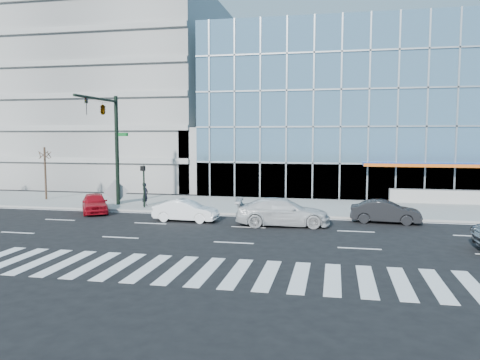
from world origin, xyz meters
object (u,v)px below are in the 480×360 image
Objects in this scene: tilted_panel at (116,192)px; white_suv at (283,212)px; dark_sedan at (385,212)px; street_tree_near at (45,154)px; white_sedan at (186,211)px; traffic_signal at (107,123)px; pedestrian at (145,194)px; red_sedan at (95,203)px; ped_signal_post at (144,180)px.

white_suv is at bearing -38.72° from tilted_panel.
dark_sedan is at bearing -78.28° from white_suv.
white_sedan is at bearing -24.60° from street_tree_near.
tilted_panel is (6.71, -1.25, -2.71)m from street_tree_near.
pedestrian is (2.25, 1.20, -5.18)m from traffic_signal.
white_sedan is 3.04× the size of tilted_panel.
red_sedan reaches higher than dark_sedan.
pedestrian is 1.29× the size of tilted_panel.
white_suv is (12.85, -3.61, -5.37)m from traffic_signal.
red_sedan is (6.76, -4.54, -3.10)m from street_tree_near.
ped_signal_post is at bearing 4.58° from red_sedan.
ped_signal_post is 0.76× the size of white_sedan.
traffic_signal is at bearing 89.48° from dark_sedan.
traffic_signal reaches higher than pedestrian.
traffic_signal is at bearing 67.25° from white_suv.
pedestrian is at bearing 84.79° from dark_sedan.
street_tree_near reaches higher than white_suv.
traffic_signal is 5.72m from red_sedan.
traffic_signal is 9.43m from white_sedan.
white_suv is 1.38× the size of red_sedan.
pedestrian is at bearing 47.46° from white_sedan.
ped_signal_post is at bearing 61.90° from white_suv.
red_sedan is 3.31m from tilted_panel.
white_suv is at bearing 113.02° from dark_sedan.
pedestrian is at bearing 106.87° from ped_signal_post.
white_suv is 11.64m from pedestrian.
traffic_signal reaches higher than street_tree_near.
ped_signal_post is at bearing -15.06° from street_tree_near.
ped_signal_post reaches higher than tilted_panel.
white_suv is at bearing -21.04° from ped_signal_post.
pedestrian is (-16.60, 2.76, 0.31)m from dark_sedan.
street_tree_near is at bearing 64.71° from white_suv.
pedestrian is at bearing 17.07° from red_sedan.
dark_sedan is 2.45× the size of pedestrian.
street_tree_near is (-9.50, 2.56, 1.64)m from ped_signal_post.
tilted_panel is (-19.14, 3.25, 0.39)m from dark_sedan.
white_sedan is (4.35, -3.79, -1.49)m from ped_signal_post.
pedestrian is (2.49, 2.80, 0.31)m from red_sedan.
pedestrian is at bearing -10.63° from street_tree_near.
red_sedan is at bearing 146.89° from pedestrian.
pedestrian reaches higher than white_sedan.
traffic_signal is at bearing 50.17° from red_sedan.
pedestrian is (-4.60, 4.61, 0.34)m from white_sedan.
traffic_signal is 4.75m from ped_signal_post.
traffic_signal reaches higher than dark_sedan.
traffic_signal reaches higher than ped_signal_post.
street_tree_near is 9.82m from pedestrian.
ped_signal_post reaches higher than pedestrian.
red_sedan is (-13.09, 2.00, -0.12)m from white_suv.
dark_sedan is 3.17× the size of tilted_panel.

